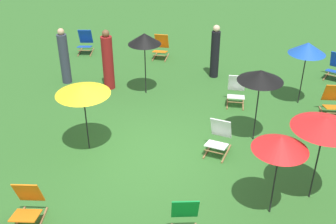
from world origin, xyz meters
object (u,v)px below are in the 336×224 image
at_px(deckchair_6, 333,101).
at_px(umbrella_1, 83,89).
at_px(person_1, 64,57).
at_px(deckchair_5, 185,223).
at_px(deckchair_7, 219,138).
at_px(umbrella_3, 144,39).
at_px(umbrella_5, 281,143).
at_px(deckchair_8, 85,43).
at_px(umbrella_4, 308,48).
at_px(deckchair_0, 236,91).
at_px(umbrella_2, 261,76).
at_px(umbrella_0, 325,123).
at_px(person_2, 108,62).
at_px(deckchair_1, 27,206).
at_px(deckchair_9, 161,47).
at_px(deckchair_4, 336,67).
at_px(person_0, 215,53).

bearing_deg(deckchair_6, umbrella_1, -160.31).
bearing_deg(umbrella_1, person_1, 124.91).
bearing_deg(deckchair_5, deckchair_7, 70.02).
height_order(umbrella_3, umbrella_5, umbrella_3).
xyz_separation_m(deckchair_8, umbrella_4, (7.52, -1.98, 1.28)).
distance_m(deckchair_5, umbrella_1, 3.75).
height_order(deckchair_0, deckchair_5, same).
bearing_deg(umbrella_5, deckchair_7, 126.54).
height_order(deckchair_5, umbrella_1, umbrella_1).
distance_m(umbrella_2, umbrella_4, 2.48).
height_order(deckchair_8, umbrella_1, umbrella_1).
bearing_deg(umbrella_0, umbrella_2, 125.08).
bearing_deg(deckchair_7, deckchair_5, -85.33).
height_order(deckchair_8, person_1, person_1).
distance_m(deckchair_6, person_2, 6.43).
bearing_deg(deckchair_8, umbrella_5, -58.57).
relative_size(deckchair_5, umbrella_0, 0.46).
xyz_separation_m(deckchair_5, person_2, (-3.61, 5.27, 0.49)).
distance_m(deckchair_8, umbrella_0, 9.92).
bearing_deg(umbrella_0, deckchair_1, -157.79).
xyz_separation_m(deckchair_8, umbrella_5, (6.99, -6.70, 1.23)).
bearing_deg(umbrella_4, deckchair_9, 154.61).
bearing_deg(deckchair_8, deckchair_4, -14.21).
xyz_separation_m(deckchair_8, umbrella_2, (6.45, -4.22, 1.35)).
bearing_deg(umbrella_5, person_0, 109.80).
height_order(deckchair_0, umbrella_1, umbrella_1).
height_order(deckchair_4, umbrella_5, umbrella_5).
xyz_separation_m(deckchair_7, umbrella_3, (-2.56, 2.41, 1.32)).
relative_size(umbrella_1, person_0, 1.00).
bearing_deg(umbrella_2, deckchair_9, 129.25).
relative_size(deckchair_5, deckchair_9, 1.04).
xyz_separation_m(umbrella_3, person_1, (-2.62, 0.05, -0.86)).
relative_size(umbrella_2, umbrella_5, 1.06).
relative_size(umbrella_3, person_1, 1.06).
height_order(deckchair_1, person_1, person_1).
height_order(deckchair_1, umbrella_3, umbrella_3).
bearing_deg(umbrella_0, deckchair_7, 151.70).
relative_size(deckchair_5, umbrella_3, 0.47).
xyz_separation_m(deckchair_5, deckchair_8, (-5.57, 7.77, 0.00)).
distance_m(deckchair_0, umbrella_1, 4.58).
bearing_deg(umbrella_3, person_2, 178.34).
height_order(deckchair_6, umbrella_0, umbrella_0).
xyz_separation_m(umbrella_4, person_1, (-7.00, -0.51, -0.82)).
xyz_separation_m(deckchair_7, deckchair_9, (-2.91, 5.22, 0.00)).
height_order(deckchair_7, person_2, person_2).
distance_m(deckchair_0, deckchair_8, 6.29).
height_order(umbrella_4, umbrella_5, umbrella_4).
height_order(umbrella_2, umbrella_5, umbrella_2).
height_order(deckchair_9, umbrella_2, umbrella_2).
bearing_deg(umbrella_3, deckchair_9, 97.05).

